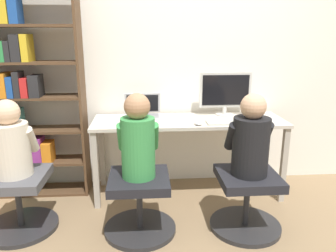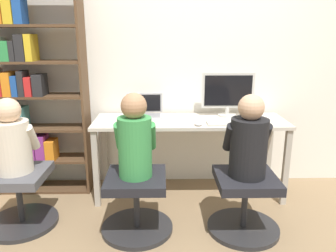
{
  "view_description": "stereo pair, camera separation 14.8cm",
  "coord_description": "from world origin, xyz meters",
  "views": [
    {
      "loc": [
        -0.41,
        -2.67,
        1.51
      ],
      "look_at": [
        -0.21,
        0.09,
        0.74
      ],
      "focal_mm": 35.0,
      "sensor_mm": 36.0,
      "label": 1
    },
    {
      "loc": [
        -0.26,
        -2.68,
        1.51
      ],
      "look_at": [
        -0.21,
        0.09,
        0.74
      ],
      "focal_mm": 35.0,
      "sensor_mm": 36.0,
      "label": 2
    }
  ],
  "objects": [
    {
      "name": "laptop",
      "position": [
        -0.43,
        0.42,
        0.79
      ],
      "size": [
        0.35,
        0.26,
        0.22
      ],
      "color": "#B7B7BC",
      "rests_on": "desk"
    },
    {
      "name": "office_chair_left",
      "position": [
        0.38,
        -0.37,
        0.25
      ],
      "size": [
        0.57,
        0.57,
        0.47
      ],
      "color": "#262628",
      "rests_on": "ground_plane"
    },
    {
      "name": "person_at_monitor",
      "position": [
        0.38,
        -0.37,
        0.75
      ],
      "size": [
        0.34,
        0.3,
        0.63
      ],
      "color": "black",
      "rests_on": "office_chair_left"
    },
    {
      "name": "computer_mouse_by_keyboard",
      "position": [
        0.06,
        0.09,
        0.76
      ],
      "size": [
        0.07,
        0.11,
        0.03
      ],
      "color": "silver",
      "rests_on": "desk"
    },
    {
      "name": "desktop_monitor",
      "position": [
        0.38,
        0.43,
        0.97
      ],
      "size": [
        0.51,
        0.18,
        0.42
      ],
      "color": "beige",
      "rests_on": "desk"
    },
    {
      "name": "person_at_laptop",
      "position": [
        -0.47,
        -0.35,
        0.76
      ],
      "size": [
        0.31,
        0.29,
        0.64
      ],
      "color": "#388C47",
      "rests_on": "office_chair_right"
    },
    {
      "name": "desk",
      "position": [
        0.0,
        0.28,
        0.66
      ],
      "size": [
        1.79,
        0.55,
        0.75
      ],
      "color": "beige",
      "rests_on": "ground_plane"
    },
    {
      "name": "office_chair_side",
      "position": [
        -1.42,
        -0.26,
        0.25
      ],
      "size": [
        0.57,
        0.57,
        0.47
      ],
      "color": "#262628",
      "rests_on": "ground_plane"
    },
    {
      "name": "office_chair_right",
      "position": [
        -0.47,
        -0.36,
        0.25
      ],
      "size": [
        0.57,
        0.57,
        0.47
      ],
      "color": "#262628",
      "rests_on": "ground_plane"
    },
    {
      "name": "person_near_shelf",
      "position": [
        -1.42,
        -0.25,
        0.73
      ],
      "size": [
        0.34,
        0.29,
        0.59
      ],
      "color": "beige",
      "rests_on": "office_chair_side"
    },
    {
      "name": "wall_back",
      "position": [
        0.0,
        0.62,
        1.3
      ],
      "size": [
        10.0,
        0.05,
        2.6
      ],
      "color": "white",
      "rests_on": "ground_plane"
    },
    {
      "name": "ground_plane",
      "position": [
        0.0,
        0.0,
        0.0
      ],
      "size": [
        14.0,
        14.0,
        0.0
      ],
      "primitive_type": "plane",
      "color": "#846B4C"
    },
    {
      "name": "keyboard",
      "position": [
        0.36,
        0.1,
        0.76
      ],
      "size": [
        0.44,
        0.16,
        0.03
      ],
      "color": "silver",
      "rests_on": "desk"
    },
    {
      "name": "bookshelf",
      "position": [
        -1.55,
        0.38,
        0.95
      ],
      "size": [
        0.89,
        0.28,
        1.92
      ],
      "color": "#513823",
      "rests_on": "ground_plane"
    }
  ]
}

